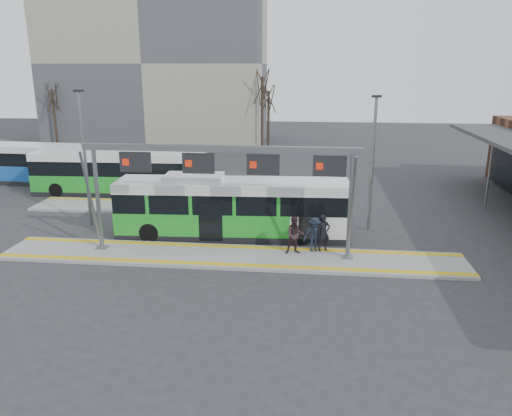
{
  "coord_description": "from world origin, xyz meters",
  "views": [
    {
      "loc": [
        3.59,
        -21.93,
        8.88
      ],
      "look_at": [
        0.88,
        3.0,
        1.66
      ],
      "focal_mm": 35.0,
      "sensor_mm": 36.0,
      "label": 1
    }
  ],
  "objects_px": {
    "gantry": "(223,168)",
    "passenger_a": "(324,233)",
    "passenger_b": "(295,235)",
    "hero_bus": "(232,209)",
    "passenger_c": "(314,234)"
  },
  "relations": [
    {
      "from": "passenger_a",
      "to": "passenger_b",
      "type": "relative_size",
      "value": 1.0
    },
    {
      "from": "gantry",
      "to": "passenger_a",
      "type": "bearing_deg",
      "value": 10.16
    },
    {
      "from": "passenger_b",
      "to": "passenger_c",
      "type": "xyz_separation_m",
      "value": [
        0.91,
        0.37,
        -0.06
      ]
    },
    {
      "from": "hero_bus",
      "to": "passenger_a",
      "type": "xyz_separation_m",
      "value": [
        4.79,
        -2.1,
        -0.47
      ]
    },
    {
      "from": "passenger_a",
      "to": "passenger_b",
      "type": "height_order",
      "value": "passenger_b"
    },
    {
      "from": "passenger_a",
      "to": "passenger_b",
      "type": "distance_m",
      "value": 1.44
    },
    {
      "from": "passenger_b",
      "to": "passenger_c",
      "type": "relative_size",
      "value": 1.06
    },
    {
      "from": "gantry",
      "to": "passenger_b",
      "type": "xyz_separation_m",
      "value": [
        3.36,
        0.35,
        -3.24
      ]
    },
    {
      "from": "passenger_b",
      "to": "hero_bus",
      "type": "bearing_deg",
      "value": 129.52
    },
    {
      "from": "gantry",
      "to": "hero_bus",
      "type": "height_order",
      "value": "gantry"
    },
    {
      "from": "gantry",
      "to": "passenger_b",
      "type": "distance_m",
      "value": 4.68
    },
    {
      "from": "gantry",
      "to": "passenger_c",
      "type": "height_order",
      "value": "gantry"
    },
    {
      "from": "gantry",
      "to": "passenger_a",
      "type": "relative_size",
      "value": 7.15
    },
    {
      "from": "gantry",
      "to": "passenger_b",
      "type": "bearing_deg",
      "value": 5.98
    },
    {
      "from": "hero_bus",
      "to": "passenger_b",
      "type": "distance_m",
      "value": 4.32
    }
  ]
}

